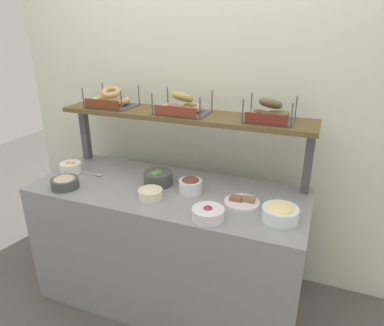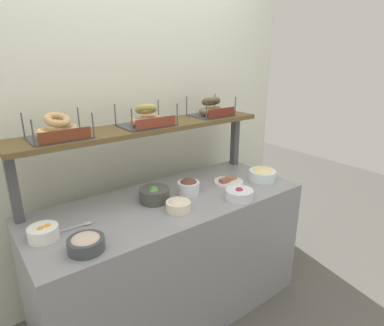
% 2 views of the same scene
% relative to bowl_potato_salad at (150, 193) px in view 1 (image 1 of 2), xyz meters
% --- Properties ---
extents(ground_plane, '(8.00, 8.00, 0.00)m').
position_rel_bowl_potato_salad_xyz_m(ground_plane, '(0.04, 0.15, -0.89)').
color(ground_plane, '#595651').
extents(back_wall, '(2.94, 0.06, 2.40)m').
position_rel_bowl_potato_salad_xyz_m(back_wall, '(0.04, 0.70, 0.31)').
color(back_wall, silver).
rests_on(back_wall, ground_plane).
extents(deli_counter, '(1.74, 0.70, 0.85)m').
position_rel_bowl_potato_salad_xyz_m(deli_counter, '(0.04, 0.15, -0.46)').
color(deli_counter, gray).
rests_on(deli_counter, ground_plane).
extents(shelf_riser_left, '(0.05, 0.05, 0.40)m').
position_rel_bowl_potato_salad_xyz_m(shelf_riser_left, '(-0.77, 0.42, 0.16)').
color(shelf_riser_left, '#4C4C51').
rests_on(shelf_riser_left, deli_counter).
extents(shelf_riser_right, '(0.05, 0.05, 0.40)m').
position_rel_bowl_potato_salad_xyz_m(shelf_riser_right, '(0.85, 0.42, 0.16)').
color(shelf_riser_right, '#4C4C51').
rests_on(shelf_riser_right, deli_counter).
extents(upper_shelf, '(1.70, 0.32, 0.03)m').
position_rel_bowl_potato_salad_xyz_m(upper_shelf, '(0.04, 0.42, 0.38)').
color(upper_shelf, brown).
rests_on(upper_shelf, shelf_riser_left).
extents(bowl_potato_salad, '(0.15, 0.15, 0.07)m').
position_rel_bowl_potato_salad_xyz_m(bowl_potato_salad, '(0.00, 0.00, 0.00)').
color(bowl_potato_salad, '#F1E8C6').
rests_on(bowl_potato_salad, deli_counter).
extents(bowl_veggie_mix, '(0.19, 0.19, 0.10)m').
position_rel_bowl_potato_salad_xyz_m(bowl_veggie_mix, '(-0.05, 0.19, 0.01)').
color(bowl_veggie_mix, '#444A44').
rests_on(bowl_veggie_mix, deli_counter).
extents(bowl_egg_salad, '(0.19, 0.19, 0.09)m').
position_rel_bowl_potato_salad_xyz_m(bowl_egg_salad, '(0.76, 0.03, 0.01)').
color(bowl_egg_salad, white).
rests_on(bowl_egg_salad, deli_counter).
extents(bowl_chocolate_spread, '(0.14, 0.14, 0.10)m').
position_rel_bowl_potato_salad_xyz_m(bowl_chocolate_spread, '(0.19, 0.16, 0.02)').
color(bowl_chocolate_spread, white).
rests_on(bowl_chocolate_spread, deli_counter).
extents(bowl_tuna_salad, '(0.17, 0.17, 0.08)m').
position_rel_bowl_potato_salad_xyz_m(bowl_tuna_salad, '(-0.57, -0.07, 0.00)').
color(bowl_tuna_salad, '#404748').
rests_on(bowl_tuna_salad, deli_counter).
extents(bowl_beet_salad, '(0.17, 0.17, 0.08)m').
position_rel_bowl_potato_salad_xyz_m(bowl_beet_salad, '(0.40, -0.10, -0.00)').
color(bowl_beet_salad, white).
rests_on(bowl_beet_salad, deli_counter).
extents(bowl_fruit_salad, '(0.15, 0.15, 0.08)m').
position_rel_bowl_potato_salad_xyz_m(bowl_fruit_salad, '(-0.71, 0.15, 0.00)').
color(bowl_fruit_salad, white).
rests_on(bowl_fruit_salad, deli_counter).
extents(serving_plate_white, '(0.21, 0.21, 0.04)m').
position_rel_bowl_potato_salad_xyz_m(serving_plate_white, '(0.53, 0.13, -0.02)').
color(serving_plate_white, white).
rests_on(serving_plate_white, deli_counter).
extents(serving_spoon_near_plate, '(0.18, 0.03, 0.01)m').
position_rel_bowl_potato_salad_xyz_m(serving_spoon_near_plate, '(-0.52, 0.16, -0.03)').
color(serving_spoon_near_plate, '#B7B7BC').
rests_on(serving_spoon_near_plate, deli_counter).
extents(bagel_basket_plain, '(0.32, 0.24, 0.15)m').
position_rel_bowl_potato_salad_xyz_m(bagel_basket_plain, '(-0.50, 0.41, 0.44)').
color(bagel_basket_plain, '#4C4C51').
rests_on(bagel_basket_plain, upper_shelf).
extents(bagel_basket_sesame, '(0.33, 0.25, 0.15)m').
position_rel_bowl_potato_salad_xyz_m(bagel_basket_sesame, '(0.04, 0.40, 0.44)').
color(bagel_basket_sesame, '#4C4C51').
rests_on(bagel_basket_sesame, upper_shelf).
extents(bagel_basket_poppy, '(0.29, 0.26, 0.15)m').
position_rel_bowl_potato_salad_xyz_m(bagel_basket_poppy, '(0.60, 0.42, 0.44)').
color(bagel_basket_poppy, '#4C4C51').
rests_on(bagel_basket_poppy, upper_shelf).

